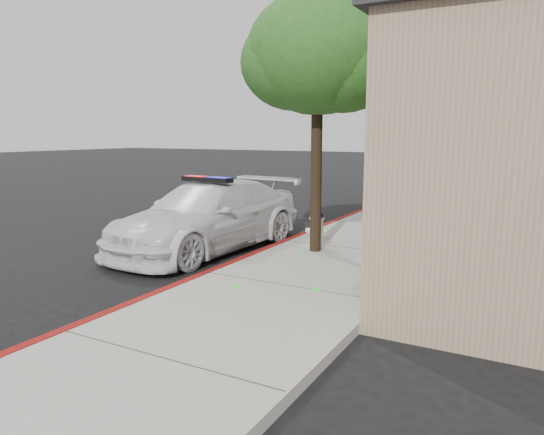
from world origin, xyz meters
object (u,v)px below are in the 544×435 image
at_px(street_tree_far, 413,78).
at_px(fire_hydrant, 317,229).
at_px(street_tree_near, 318,59).
at_px(street_tree_mid, 402,42).
at_px(police_car, 208,216).

bearing_deg(street_tree_far, fire_hydrant, -90.90).
bearing_deg(street_tree_near, street_tree_far, 89.86).
bearing_deg(fire_hydrant, street_tree_near, -84.22).
bearing_deg(fire_hydrant, street_tree_mid, 77.69).
bearing_deg(street_tree_near, fire_hydrant, 109.09).
distance_m(street_tree_mid, street_tree_far, 1.27).
bearing_deg(street_tree_mid, street_tree_near, -88.23).
height_order(police_car, street_tree_mid, street_tree_mid).
xyz_separation_m(fire_hydrant, street_tree_mid, (-0.12, 6.67, 4.80)).
distance_m(fire_hydrant, street_tree_mid, 8.22).
bearing_deg(police_car, street_tree_far, 77.78).
relative_size(fire_hydrant, street_tree_far, 0.15).
xyz_separation_m(street_tree_near, street_tree_mid, (-0.21, 6.95, 1.38)).
bearing_deg(street_tree_mid, street_tree_far, 71.25).
height_order(police_car, fire_hydrant, police_car).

